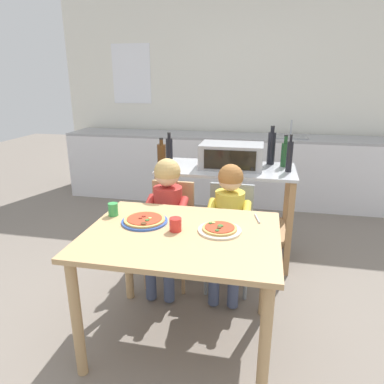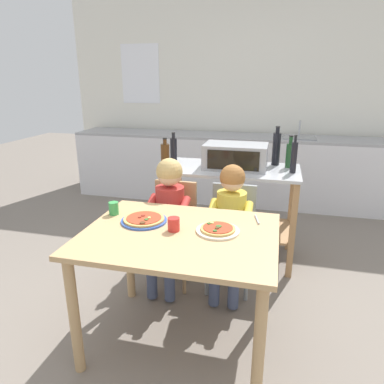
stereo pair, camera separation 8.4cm
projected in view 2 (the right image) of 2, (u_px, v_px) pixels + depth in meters
name	position (u px, v px, depth m)	size (l,w,h in m)	color
ground_plane	(215.00, 250.00, 3.42)	(12.55, 12.55, 0.00)	slate
back_wall_tiled	(242.00, 97.00, 4.79)	(4.87, 0.13, 2.70)	white
kitchen_counter	(237.00, 169.00, 4.69)	(4.38, 0.60, 1.09)	silver
kitchen_island_cart	(230.00, 197.00, 3.16)	(1.19, 0.60, 0.85)	#B7BABF
toaster_oven	(236.00, 156.00, 3.04)	(0.54, 0.34, 0.21)	#999BA0
bottle_clear_vinegar	(165.00, 157.00, 2.95)	(0.07, 0.07, 0.28)	#4C2D14
bottle_tall_green_wine	(276.00, 148.00, 3.14)	(0.07, 0.07, 0.35)	black
bottle_brown_beer	(294.00, 157.00, 2.88)	(0.05, 0.05, 0.31)	black
bottle_slim_sauce	(174.00, 150.00, 3.18)	(0.06, 0.06, 0.29)	black
bottle_squat_spirits	(290.00, 155.00, 3.06)	(0.07, 0.07, 0.28)	#1E4723
dining_table	(180.00, 250.00, 2.06)	(1.12, 0.86, 0.76)	tan
dining_chair_left	(173.00, 225.00, 2.81)	(0.36, 0.36, 0.81)	tan
dining_chair_right	(232.00, 229.00, 2.73)	(0.36, 0.36, 0.81)	gray
child_in_red_shirt	(168.00, 208.00, 2.65)	(0.32, 0.42, 1.02)	#424C6B
child_in_yellow_shirt	(230.00, 216.00, 2.56)	(0.32, 0.42, 0.99)	#424C6B
pizza_plate_blue_rimmed	(144.00, 220.00, 2.17)	(0.28, 0.28, 0.03)	#3356B7
pizza_plate_cream	(218.00, 230.00, 2.03)	(0.25, 0.25, 0.03)	beige
drinking_cup_red	(174.00, 224.00, 2.04)	(0.07, 0.07, 0.08)	red
drinking_cup_green	(114.00, 208.00, 2.28)	(0.06, 0.06, 0.08)	green
serving_spoon	(257.00, 219.00, 2.19)	(0.01, 0.01, 0.14)	#B7BABF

